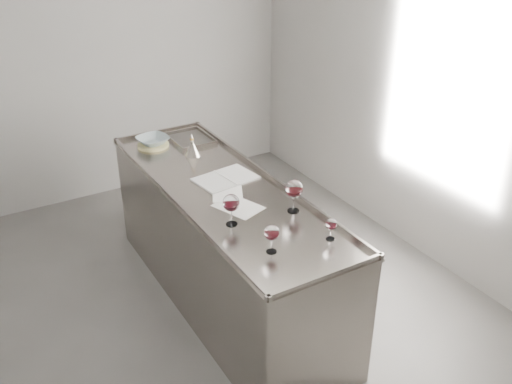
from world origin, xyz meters
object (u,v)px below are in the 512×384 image
counter (225,246)px  wine_glass_middle (231,204)px  wine_glass_left (272,233)px  wine_funnel (192,149)px  wine_glass_small (331,225)px  notebook (226,178)px  wine_glass_right (294,190)px  ceramic_bowl (153,140)px

counter → wine_glass_middle: 0.78m
wine_glass_left → wine_funnel: (0.18, 1.45, -0.07)m
wine_glass_middle → wine_funnel: size_ratio=1.13×
wine_glass_left → wine_glass_small: (0.37, -0.06, -0.02)m
wine_glass_middle → notebook: (0.26, 0.57, -0.14)m
notebook → wine_glass_right: bearing=-83.4°
ceramic_bowl → wine_glass_middle: bearing=-91.5°
counter → wine_glass_left: wine_glass_left is taller
ceramic_bowl → wine_funnel: bearing=-59.4°
counter → wine_glass_left: bearing=-98.4°
wine_glass_left → wine_glass_small: size_ratio=1.25×
wine_glass_right → ceramic_bowl: 1.51m
wine_glass_middle → wine_glass_right: bearing=-7.6°
wine_glass_left → ceramic_bowl: wine_glass_left is taller
counter → wine_glass_small: bearing=-74.5°
counter → wine_glass_small: 1.08m
wine_glass_left → wine_glass_middle: wine_glass_middle is taller
ceramic_bowl → wine_funnel: 0.38m
notebook → wine_funnel: wine_funnel is taller
wine_glass_middle → wine_glass_right: (0.42, -0.06, 0.01)m
notebook → ceramic_bowl: ceramic_bowl is taller
wine_glass_middle → ceramic_bowl: (0.04, 1.40, -0.09)m
counter → ceramic_bowl: ceramic_bowl is taller
ceramic_bowl → wine_glass_left: bearing=-89.5°
notebook → wine_funnel: size_ratio=2.50×
wine_glass_right → wine_glass_small: size_ratio=1.59×
wine_glass_left → wine_glass_small: bearing=-9.6°
wine_glass_middle → wine_glass_small: size_ratio=1.49×
wine_glass_small → wine_funnel: (-0.19, 1.51, -0.04)m
wine_glass_middle → wine_glass_right: 0.42m
wine_glass_small → counter: bearing=105.5°
counter → wine_glass_left: size_ratio=14.13×
wine_funnel → wine_glass_right: bearing=-80.5°
wine_glass_middle → notebook: 0.64m
wine_glass_left → wine_glass_middle: bearing=97.6°
counter → wine_glass_small: (0.25, -0.89, 0.56)m
wine_glass_left → wine_funnel: size_ratio=0.95×
wine_glass_right → wine_glass_small: wine_glass_right is taller
wine_glass_small → ceramic_bowl: size_ratio=0.56×
ceramic_bowl → wine_glass_right: bearing=-75.2°
wine_glass_left → wine_funnel: 1.46m
notebook → wine_glass_left: bearing=-110.1°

